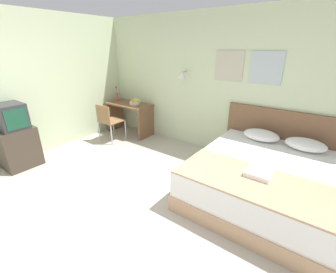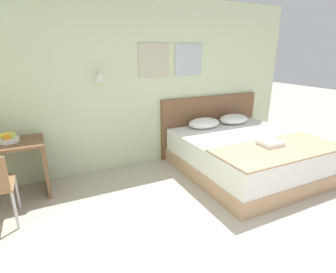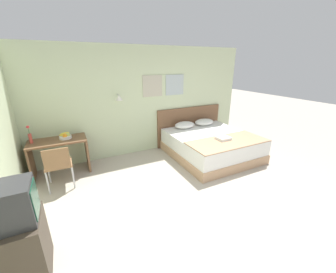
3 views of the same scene
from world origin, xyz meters
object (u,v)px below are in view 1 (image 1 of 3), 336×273
at_px(pillow_right, 306,145).
at_px(headboard, 284,141).
at_px(flower_vase, 117,95).
at_px(pillow_left, 261,135).
at_px(fruit_bowl, 135,102).
at_px(folded_towel_near_foot, 259,173).
at_px(desk, 129,113).
at_px(desk_chair, 108,119).
at_px(television, 10,117).
at_px(throw_blanket, 256,182).
at_px(tv_stand, 19,148).
at_px(bed, 266,181).

bearing_deg(pillow_right, headboard, 139.66).
bearing_deg(flower_vase, pillow_left, -0.21).
xyz_separation_m(pillow_right, fruit_bowl, (-3.56, 0.01, 0.15)).
relative_size(folded_towel_near_foot, flower_vase, 0.81).
height_order(pillow_right, desk, desk).
relative_size(desk, fruit_bowl, 4.54).
height_order(desk_chair, fruit_bowl, fruit_bowl).
bearing_deg(television, throw_blanket, 15.25).
distance_m(throw_blanket, fruit_bowl, 3.51).
relative_size(desk_chair, tv_stand, 1.19).
height_order(pillow_left, folded_towel_near_foot, pillow_left).
bearing_deg(tv_stand, desk_chair, 77.47).
relative_size(pillow_left, tv_stand, 0.79).
bearing_deg(headboard, desk_chair, -164.56).
bearing_deg(desk, fruit_bowl, 12.87).
bearing_deg(tv_stand, throw_blanket, 15.24).
relative_size(fruit_bowl, tv_stand, 0.34).
distance_m(headboard, pillow_left, 0.44).
bearing_deg(pillow_left, fruit_bowl, 179.81).
distance_m(desk, fruit_bowl, 0.33).
bearing_deg(throw_blanket, tv_stand, -164.76).
bearing_deg(desk, headboard, 5.09).
bearing_deg(tv_stand, flower_vase, 91.20).
height_order(bed, flower_vase, flower_vase).
bearing_deg(desk, throw_blanket, -21.14).
height_order(desk_chair, tv_stand, desk_chair).
bearing_deg(pillow_right, television, -150.03).
xyz_separation_m(headboard, pillow_right, (0.32, -0.27, 0.13)).
distance_m(pillow_left, throw_blanket, 1.38).
height_order(headboard, tv_stand, headboard).
height_order(fruit_bowl, tv_stand, fruit_bowl).
bearing_deg(pillow_left, folded_towel_near_foot, -75.66).
distance_m(bed, tv_stand, 4.13).
distance_m(pillow_right, flower_vase, 4.18).
distance_m(pillow_right, television, 4.77).
bearing_deg(headboard, tv_stand, -145.10).
distance_m(throw_blanket, flower_vase, 4.09).
distance_m(pillow_left, television, 4.22).
relative_size(pillow_right, desk, 0.51).
relative_size(pillow_left, desk, 0.51).
relative_size(throw_blanket, fruit_bowl, 7.57).
distance_m(desk_chair, television, 1.80).
height_order(fruit_bowl, flower_vase, flower_vase).
bearing_deg(desk_chair, throw_blanket, -11.10).
height_order(folded_towel_near_foot, fruit_bowl, fruit_bowl).
bearing_deg(bed, desk_chair, 178.51).
height_order(desk, tv_stand, desk).
bearing_deg(flower_vase, tv_stand, -88.80).
height_order(throw_blanket, desk, desk).
bearing_deg(flower_vase, folded_towel_near_foot, -17.57).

